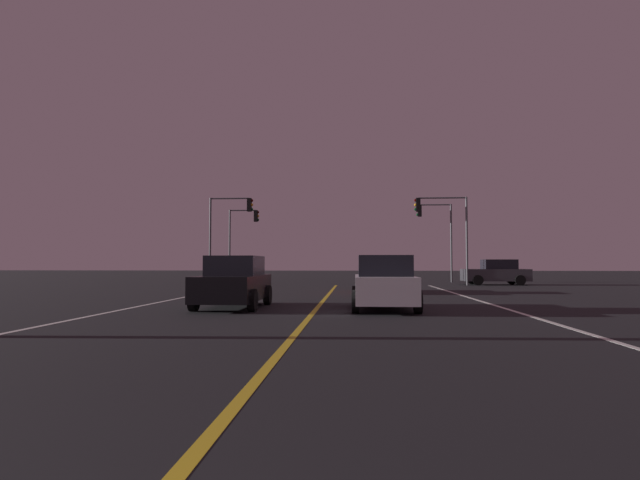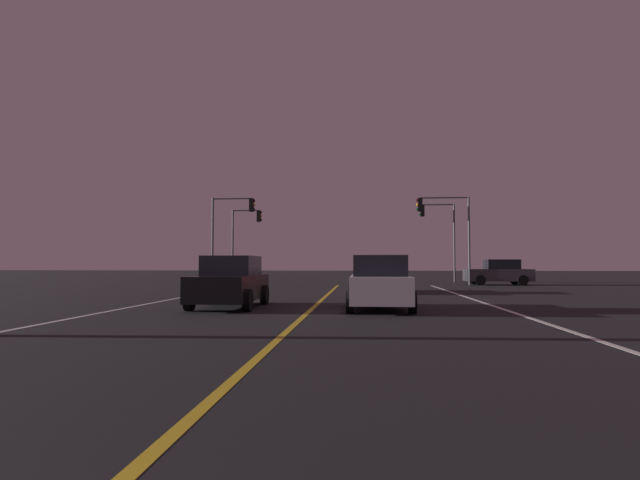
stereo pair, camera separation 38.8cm
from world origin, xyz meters
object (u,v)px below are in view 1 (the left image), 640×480
(car_ahead_far, at_px, (377,276))
(car_crossing_side, at_px, (496,273))
(traffic_light_near_right, at_px, (442,220))
(traffic_light_far_left, at_px, (243,229))
(car_oncoming, at_px, (234,283))
(car_lead_same_lane, at_px, (384,283))
(traffic_light_near_left, at_px, (230,221))
(traffic_light_far_right, at_px, (435,225))

(car_ahead_far, height_order, car_crossing_side, same)
(traffic_light_near_right, xyz_separation_m, traffic_light_far_left, (-14.52, 5.50, -0.18))
(car_ahead_far, bearing_deg, traffic_light_far_left, 35.11)
(car_crossing_side, height_order, car_oncoming, same)
(car_ahead_far, height_order, car_oncoming, same)
(car_lead_same_lane, bearing_deg, car_crossing_side, -24.19)
(car_ahead_far, xyz_separation_m, traffic_light_near_left, (-9.58, 8.53, 3.53))
(car_crossing_side, bearing_deg, traffic_light_far_right, -54.44)
(car_crossing_side, xyz_separation_m, car_lead_same_lane, (-8.55, -19.04, 0.00))
(traffic_light_near_left, bearing_deg, car_lead_same_lane, -62.65)
(traffic_light_near_left, bearing_deg, car_crossing_side, 2.86)
(car_lead_same_lane, distance_m, traffic_light_far_left, 25.76)
(traffic_light_far_right, distance_m, traffic_light_far_left, 14.93)
(traffic_light_near_right, xyz_separation_m, traffic_light_near_left, (-14.24, 0.00, 0.03))
(traffic_light_near_right, bearing_deg, car_oncoming, 61.23)
(car_crossing_side, bearing_deg, traffic_light_far_left, -14.18)
(car_ahead_far, height_order, traffic_light_near_right, traffic_light_near_right)
(traffic_light_near_right, bearing_deg, traffic_light_far_right, -94.22)
(car_oncoming, xyz_separation_m, car_lead_same_lane, (4.89, -0.40, 0.00))
(car_lead_same_lane, relative_size, traffic_light_far_left, 0.76)
(traffic_light_near_left, height_order, traffic_light_far_right, traffic_light_far_right)
(car_crossing_side, relative_size, traffic_light_near_right, 0.74)
(traffic_light_near_left, relative_size, traffic_light_far_left, 1.04)
(car_ahead_far, height_order, traffic_light_far_right, traffic_light_far_right)
(car_oncoming, distance_m, traffic_light_far_right, 25.61)
(car_oncoming, height_order, traffic_light_far_right, traffic_light_far_right)
(traffic_light_near_left, bearing_deg, car_ahead_far, -41.67)
(car_crossing_side, xyz_separation_m, traffic_light_far_left, (-18.22, 4.60, 3.32))
(car_lead_same_lane, xyz_separation_m, traffic_light_near_left, (-9.38, 18.14, 3.53))
(car_oncoming, relative_size, traffic_light_far_left, 0.76)
(car_lead_same_lane, distance_m, traffic_light_near_right, 19.10)
(car_ahead_far, height_order, traffic_light_far_left, traffic_light_far_left)
(car_oncoming, height_order, traffic_light_near_left, traffic_light_near_left)
(car_lead_same_lane, xyz_separation_m, traffic_light_far_right, (5.26, 23.64, 3.56))
(traffic_light_near_right, height_order, traffic_light_near_left, traffic_light_near_left)
(car_oncoming, distance_m, car_lead_same_lane, 4.90)
(car_ahead_far, xyz_separation_m, traffic_light_far_left, (-9.86, 14.03, 3.32))
(car_lead_same_lane, bearing_deg, traffic_light_far_right, -12.55)
(car_oncoming, relative_size, traffic_light_far_right, 0.72)
(car_lead_same_lane, relative_size, traffic_light_near_right, 0.74)
(car_oncoming, distance_m, traffic_light_near_right, 20.54)
(car_crossing_side, relative_size, traffic_light_far_right, 0.72)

